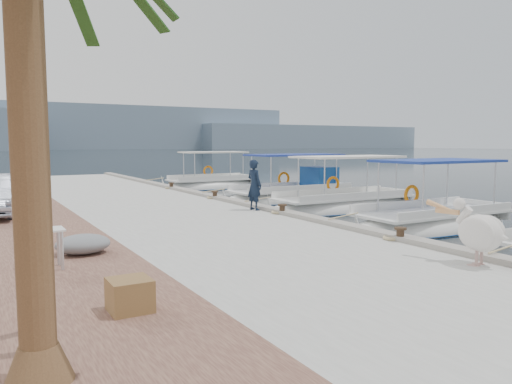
# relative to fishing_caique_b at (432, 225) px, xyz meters

# --- Properties ---
(ground) EXTENTS (400.00, 400.00, 0.00)m
(ground) POSITION_rel_fishing_caique_b_xyz_m (-3.87, 0.79, -0.12)
(ground) COLOR black
(ground) RESTS_ON ground
(concrete_quay) EXTENTS (6.00, 40.00, 0.50)m
(concrete_quay) POSITION_rel_fishing_caique_b_xyz_m (-6.87, 5.79, 0.13)
(concrete_quay) COLOR #A4A49E
(concrete_quay) RESTS_ON ground
(quay_curb) EXTENTS (0.44, 40.00, 0.12)m
(quay_curb) POSITION_rel_fishing_caique_b_xyz_m (-4.09, 5.79, 0.44)
(quay_curb) COLOR gray
(quay_curb) RESTS_ON concrete_quay
(cobblestone_strip) EXTENTS (4.00, 40.00, 0.50)m
(cobblestone_strip) POSITION_rel_fishing_caique_b_xyz_m (-11.87, 5.79, 0.13)
(cobblestone_strip) COLOR brown
(cobblestone_strip) RESTS_ON ground
(distant_hills) EXTENTS (330.00, 60.00, 18.00)m
(distant_hills) POSITION_rel_fishing_caique_b_xyz_m (25.74, 202.29, 7.49)
(distant_hills) COLOR slate
(distant_hills) RESTS_ON ground
(fishing_caique_b) EXTENTS (6.56, 2.47, 2.83)m
(fishing_caique_b) POSITION_rel_fishing_caique_b_xyz_m (0.00, 0.00, 0.00)
(fishing_caique_b) COLOR white
(fishing_caique_b) RESTS_ON ground
(fishing_caique_c) EXTENTS (7.44, 2.34, 2.83)m
(fishing_caique_c) POSITION_rel_fishing_caique_b_xyz_m (0.44, 4.86, -0.00)
(fishing_caique_c) COLOR white
(fishing_caique_c) RESTS_ON ground
(fishing_caique_d) EXTENTS (7.37, 2.35, 2.83)m
(fishing_caique_d) POSITION_rel_fishing_caique_b_xyz_m (0.51, 8.67, 0.06)
(fishing_caique_d) COLOR white
(fishing_caique_d) RESTS_ON ground
(fishing_caique_e) EXTENTS (6.35, 2.32, 2.83)m
(fishing_caique_e) POSITION_rel_fishing_caique_b_xyz_m (-0.11, 16.54, 0.00)
(fishing_caique_e) COLOR white
(fishing_caique_e) RESTS_ON ground
(mooring_bollards) EXTENTS (0.28, 20.28, 0.33)m
(mooring_bollards) POSITION_rel_fishing_caique_b_xyz_m (-4.22, 2.29, 0.57)
(mooring_bollards) COLOR black
(mooring_bollards) RESTS_ON concrete_quay
(pelican) EXTENTS (0.67, 1.58, 1.22)m
(pelican) POSITION_rel_fishing_caique_b_xyz_m (-4.62, -5.01, 1.00)
(pelican) COLOR tan
(pelican) RESTS_ON concrete_quay
(fisherman) EXTENTS (0.51, 0.68, 1.70)m
(fisherman) POSITION_rel_fishing_caique_b_xyz_m (-4.47, 3.64, 1.22)
(fisherman) COLOR black
(fisherman) RESTS_ON concrete_quay
(wooden_crate) EXTENTS (0.55, 0.55, 0.44)m
(wooden_crate) POSITION_rel_fishing_caique_b_xyz_m (-10.95, -4.33, 0.60)
(wooden_crate) COLOR brown
(wooden_crate) RESTS_ON cobblestone_strip
(tarp_bundle) EXTENTS (1.10, 0.90, 0.40)m
(tarp_bundle) POSITION_rel_fishing_caique_b_xyz_m (-10.81, -0.39, 0.58)
(tarp_bundle) COLOR slate
(tarp_bundle) RESTS_ON cobblestone_strip
(folding_table) EXTENTS (0.55, 0.55, 0.73)m
(folding_table) POSITION_rel_fishing_caique_b_xyz_m (-11.59, -1.38, 0.90)
(folding_table) COLOR silver
(folding_table) RESTS_ON cobblestone_strip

